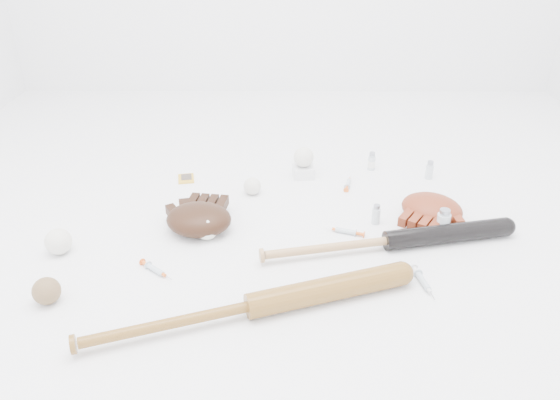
{
  "coord_description": "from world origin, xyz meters",
  "views": [
    {
      "loc": [
        -0.01,
        -1.56,
        0.96
      ],
      "look_at": [
        -0.02,
        0.08,
        0.06
      ],
      "focal_mm": 35.0,
      "sensor_mm": 36.0,
      "label": 1
    }
  ],
  "objects_px": {
    "bat_dark": "(388,241)",
    "pedestal": "(303,171)",
    "bat_wood": "(251,306)",
    "glove_dark": "(199,219)"
  },
  "relations": [
    {
      "from": "bat_wood",
      "to": "glove_dark",
      "type": "relative_size",
      "value": 3.67
    },
    {
      "from": "bat_wood",
      "to": "pedestal",
      "type": "height_order",
      "value": "bat_wood"
    },
    {
      "from": "glove_dark",
      "to": "pedestal",
      "type": "bearing_deg",
      "value": 57.24
    },
    {
      "from": "bat_dark",
      "to": "glove_dark",
      "type": "distance_m",
      "value": 0.61
    },
    {
      "from": "bat_dark",
      "to": "pedestal",
      "type": "distance_m",
      "value": 0.57
    },
    {
      "from": "glove_dark",
      "to": "bat_wood",
      "type": "bearing_deg",
      "value": -57.42
    },
    {
      "from": "bat_wood",
      "to": "pedestal",
      "type": "distance_m",
      "value": 0.85
    },
    {
      "from": "bat_dark",
      "to": "bat_wood",
      "type": "height_order",
      "value": "bat_wood"
    },
    {
      "from": "bat_wood",
      "to": "pedestal",
      "type": "relative_size",
      "value": 11.73
    },
    {
      "from": "glove_dark",
      "to": "pedestal",
      "type": "height_order",
      "value": "glove_dark"
    }
  ]
}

